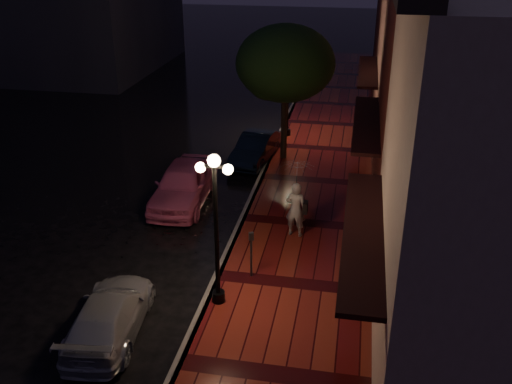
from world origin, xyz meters
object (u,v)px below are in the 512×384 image
Objects in this scene: street_tree at (285,66)px; silver_car at (110,315)px; streetlamp_far at (288,86)px; pink_car at (184,184)px; navy_car at (255,148)px; woman_with_umbrella at (296,187)px; parking_meter at (251,250)px; streetlamp_near at (216,222)px.

street_tree is 1.46× the size of silver_car.
street_tree is (0.26, -3.01, 1.64)m from streetlamp_far.
pink_car is 1.21× the size of navy_car.
navy_car is at bearing -105.84° from streetlamp_far.
woman_with_umbrella is 2.98m from parking_meter.
street_tree is 2.20× the size of woman_with_umbrella.
navy_car is (-1.21, -0.34, -3.62)m from street_tree.
street_tree is 6.77m from pink_car.
streetlamp_far reaches higher than pink_car.
parking_meter is at bearing -87.05° from streetlamp_far.
navy_car is (-0.95, -3.35, -1.97)m from streetlamp_far.
pink_car is 1.74× the size of woman_with_umbrella.
street_tree is (0.26, 10.99, 1.64)m from streetlamp_near.
navy_car is at bearing 76.35° from parking_meter.
woman_with_umbrella is at bearing -80.75° from streetlamp_far.
streetlamp_near reaches higher than navy_car.
street_tree is at bearing -85.09° from streetlamp_far.
streetlamp_near is at bearing -138.33° from parking_meter.
pink_car reaches higher than navy_car.
silver_car is (-2.68, -12.64, -3.67)m from street_tree.
woman_with_umbrella is (1.36, -6.90, -2.35)m from street_tree.
pink_car is (-2.83, -7.94, -1.82)m from streetlamp_far.
parking_meter is (1.60, -9.25, 0.40)m from navy_car.
streetlamp_near is 1.00× the size of streetlamp_far.
pink_car is 5.81m from parking_meter.
streetlamp_near is at bearing -151.86° from silver_car.
woman_with_umbrella reaches higher than silver_car.
woman_with_umbrella reaches higher than parking_meter.
woman_with_umbrella is (2.56, -6.56, 1.27)m from navy_car.
parking_meter is (3.48, -4.65, 0.25)m from pink_car.
streetlamp_near reaches higher than silver_car.
navy_car reaches higher than silver_car.
pink_car is at bearing -109.59° from streetlamp_far.
woman_with_umbrella is at bearing 46.78° from parking_meter.
streetlamp_far is 15.97m from silver_car.
woman_with_umbrella is (1.61, -9.91, -0.71)m from streetlamp_far.
streetlamp_far is at bearing 69.49° from parking_meter.
silver_car is (0.41, -7.71, -0.21)m from pink_car.
streetlamp_far is 1.09× the size of silver_car.
pink_car is (-3.09, -4.94, -3.46)m from street_tree.
streetlamp_far is at bearing 68.79° from pink_car.
navy_car is 12.39m from silver_car.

